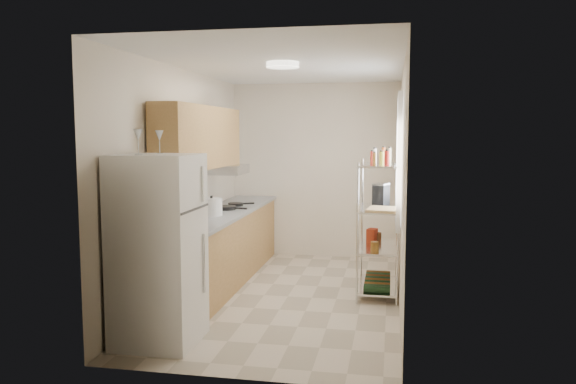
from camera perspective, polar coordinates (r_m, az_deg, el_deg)
name	(u,v)px	position (r m, az deg, el deg)	size (l,w,h in m)	color
room	(288,183)	(6.28, -0.01, 0.88)	(2.52, 4.42, 2.62)	beige
counter_run	(222,247)	(7.05, -6.75, -5.56)	(0.63, 3.51, 0.90)	tan
upper_cabinets	(200,138)	(6.63, -8.89, 5.49)	(0.33, 2.20, 0.72)	tan
range_hood	(225,169)	(7.39, -6.38, 2.31)	(0.50, 0.60, 0.12)	#B7BABC
window	(399,161)	(6.51, 11.24, 3.15)	(0.06, 1.00, 1.46)	white
bakers_rack	(379,199)	(6.49, 9.23, -0.73)	(0.45, 0.90, 1.73)	silver
ceiling_dome	(283,65)	(6.01, -0.55, 12.78)	(0.34, 0.34, 0.06)	white
refrigerator	(158,249)	(5.10, -13.04, -5.71)	(0.69, 0.69, 1.68)	white
wine_glass_a	(160,142)	(5.14, -12.92, 4.97)	(0.07, 0.07, 0.21)	silver
wine_glass_b	(138,142)	(4.92, -14.98, 4.94)	(0.08, 0.08, 0.22)	silver
rice_cooker	(211,207)	(6.63, -7.78, -1.51)	(0.25, 0.25, 0.20)	silver
frying_pan_large	(226,208)	(7.13, -6.33, -1.60)	(0.26, 0.26, 0.04)	black
frying_pan_small	(236,204)	(7.47, -5.35, -1.26)	(0.20, 0.20, 0.04)	black
cutting_board	(383,209)	(6.25, 9.63, -1.76)	(0.33, 0.42, 0.03)	tan
espresso_machine	(381,194)	(6.80, 9.43, -0.19)	(0.15, 0.22, 0.25)	black
storage_bag	(372,235)	(6.80, 8.53, -4.39)	(0.10, 0.14, 0.16)	maroon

